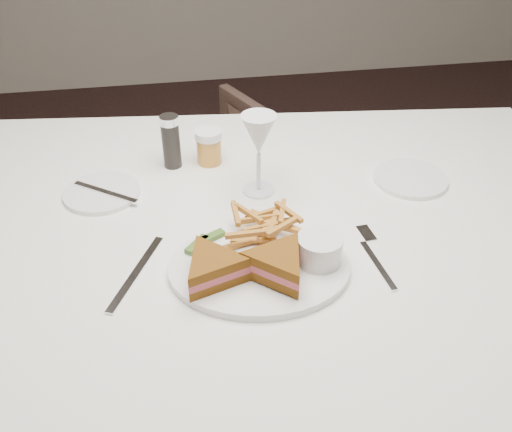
{
  "coord_description": "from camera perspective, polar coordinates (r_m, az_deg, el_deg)",
  "views": [
    {
      "loc": [
        -0.45,
        -0.94,
        1.42
      ],
      "look_at": [
        -0.3,
        -0.1,
        0.8
      ],
      "focal_mm": 40.0,
      "sensor_mm": 36.0,
      "label": 1
    }
  ],
  "objects": [
    {
      "name": "table",
      "position": [
        1.38,
        -0.36,
        -13.24
      ],
      "size": [
        1.55,
        1.13,
        0.75
      ],
      "primitive_type": "cube",
      "rotation": [
        0.0,
        0.0,
        -0.11
      ],
      "color": "white",
      "rests_on": "ground"
    },
    {
      "name": "chair_far",
      "position": [
        2.06,
        -5.45,
        2.86
      ],
      "size": [
        0.77,
        0.75,
        0.61
      ],
      "primitive_type": "imported",
      "rotation": [
        0.0,
        0.0,
        3.57
      ],
      "color": "#4E372F",
      "rests_on": "ground"
    },
    {
      "name": "table_setting",
      "position": [
        1.06,
        -0.15,
        -0.61
      ],
      "size": [
        0.82,
        0.61,
        0.18
      ],
      "color": "white",
      "rests_on": "table"
    },
    {
      "name": "ground",
      "position": [
        1.76,
        9.77,
        -18.61
      ],
      "size": [
        5.0,
        5.0,
        0.0
      ],
      "primitive_type": "plane",
      "color": "black",
      "rests_on": "ground"
    }
  ]
}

